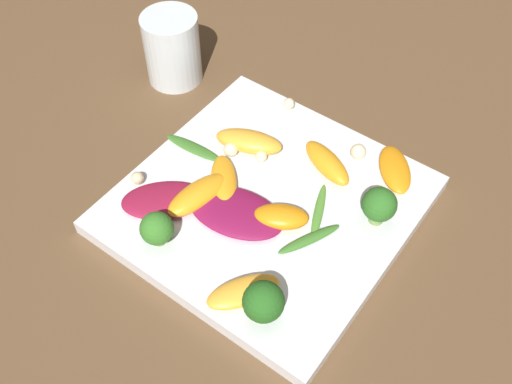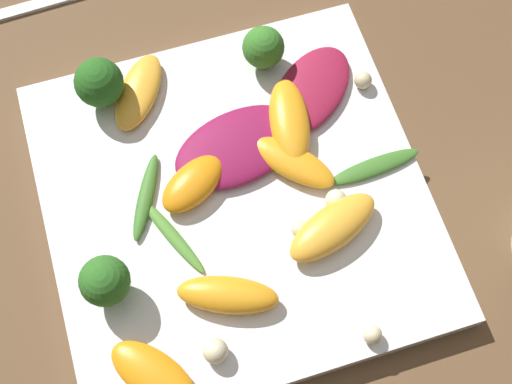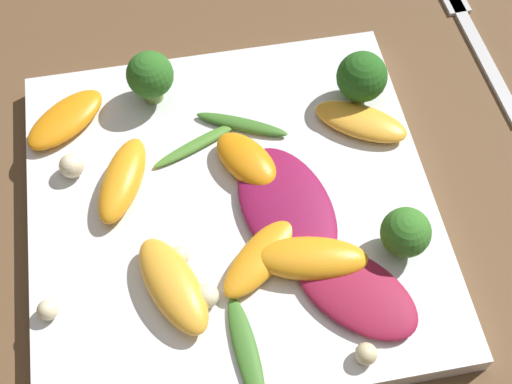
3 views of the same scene
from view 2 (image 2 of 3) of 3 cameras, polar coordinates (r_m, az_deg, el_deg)
name	(u,v)px [view 2 (image 2 of 3)]	position (r m, az deg, el deg)	size (l,w,h in m)	color
ground_plane	(236,205)	(0.58, -1.60, -1.07)	(2.40, 2.40, 0.00)	brown
plate	(236,201)	(0.57, -1.63, -0.73)	(0.30, 0.30, 0.02)	white
fork	(10,11)	(0.70, -19.06, 13.51)	(0.02, 0.17, 0.01)	silver
radicchio_leaf_0	(238,147)	(0.57, -1.43, 3.65)	(0.08, 0.12, 0.01)	maroon
radicchio_leaf_1	(311,90)	(0.60, 4.42, 8.13)	(0.10, 0.10, 0.01)	maroon
orange_segment_0	(139,92)	(0.60, -9.38, 7.91)	(0.08, 0.07, 0.01)	#FCAD33
orange_segment_1	(193,184)	(0.56, -5.07, 0.66)	(0.06, 0.07, 0.02)	orange
orange_segment_2	(333,227)	(0.54, 6.15, -2.83)	(0.06, 0.09, 0.02)	#FCAD33
orange_segment_3	(291,161)	(0.56, 2.80, 2.49)	(0.08, 0.07, 0.02)	orange
orange_segment_4	(228,295)	(0.52, -2.28, -8.23)	(0.05, 0.08, 0.02)	orange
orange_segment_5	(154,375)	(0.52, -8.20, -14.29)	(0.08, 0.07, 0.01)	orange
orange_segment_6	(289,122)	(0.58, 2.69, 5.61)	(0.08, 0.05, 0.02)	orange
broccoli_floret_0	(263,48)	(0.60, 0.59, 11.45)	(0.04, 0.04, 0.04)	#7A9E51
broccoli_floret_1	(99,83)	(0.59, -12.44, 8.52)	(0.04, 0.04, 0.05)	#84AD5B
broccoli_floret_2	(105,281)	(0.52, -11.99, -7.01)	(0.04, 0.04, 0.05)	#7A9E51
arugula_sprig_0	(172,235)	(0.55, -6.73, -3.45)	(0.08, 0.04, 0.01)	#518E33
arugula_sprig_1	(375,167)	(0.57, 9.46, 2.00)	(0.02, 0.08, 0.01)	#3D7528
arugula_sprig_2	(146,197)	(0.56, -8.81, -0.38)	(0.07, 0.04, 0.01)	#3D7528
macadamia_nut_0	(372,334)	(0.53, 9.29, -11.18)	(0.01, 0.01, 0.01)	beige
macadamia_nut_1	(300,229)	(0.54, 3.54, -2.96)	(0.01, 0.01, 0.01)	beige
macadamia_nut_2	(336,200)	(0.55, 6.42, -0.64)	(0.02, 0.02, 0.02)	beige
macadamia_nut_3	(363,80)	(0.61, 8.56, 8.84)	(0.01, 0.01, 0.01)	beige
macadamia_nut_4	(215,351)	(0.52, -3.27, -12.58)	(0.02, 0.02, 0.02)	beige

